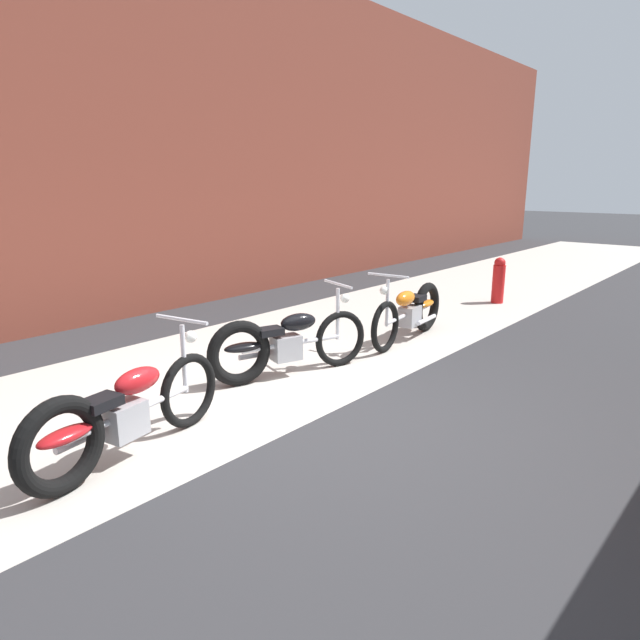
% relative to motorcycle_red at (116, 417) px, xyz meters
% --- Properties ---
extents(ground_plane, '(80.00, 80.00, 0.00)m').
position_rel_motorcycle_red_xyz_m(ground_plane, '(1.69, -0.64, -0.40)').
color(ground_plane, '#2D2D30').
extents(sidewalk_slab, '(36.00, 3.50, 0.01)m').
position_rel_motorcycle_red_xyz_m(sidewalk_slab, '(1.69, 1.11, -0.40)').
color(sidewalk_slab, '#B2ADA3').
rests_on(sidewalk_slab, ground).
extents(brick_building_wall, '(36.00, 0.50, 6.13)m').
position_rel_motorcycle_red_xyz_m(brick_building_wall, '(1.69, 4.56, 2.67)').
color(brick_building_wall, brown).
rests_on(brick_building_wall, ground).
extents(motorcycle_red, '(1.99, 0.65, 1.03)m').
position_rel_motorcycle_red_xyz_m(motorcycle_red, '(0.00, 0.00, 0.00)').
color(motorcycle_red, black).
rests_on(motorcycle_red, ground).
extents(motorcycle_black, '(1.93, 0.87, 1.03)m').
position_rel_motorcycle_red_xyz_m(motorcycle_black, '(2.24, 0.43, 0.00)').
color(motorcycle_black, black).
rests_on(motorcycle_black, ground).
extents(motorcycle_orange, '(2.01, 0.58, 1.03)m').
position_rel_motorcycle_red_xyz_m(motorcycle_orange, '(4.63, 0.15, 0.00)').
color(motorcycle_orange, black).
rests_on(motorcycle_orange, ground).
extents(fire_hydrant, '(0.22, 0.22, 0.84)m').
position_rel_motorcycle_red_xyz_m(fire_hydrant, '(7.70, 0.20, 0.03)').
color(fire_hydrant, red).
rests_on(fire_hydrant, ground).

